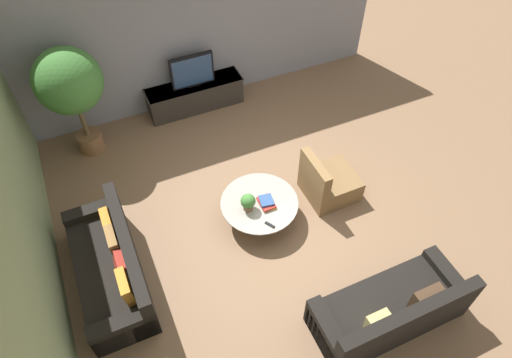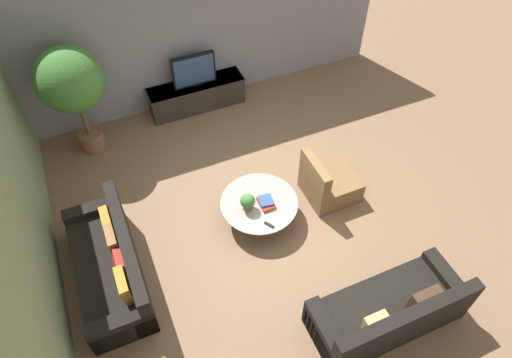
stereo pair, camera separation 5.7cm
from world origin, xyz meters
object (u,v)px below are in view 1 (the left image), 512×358
Objects in this scene: couch_by_wall at (112,267)px; armchair_wicker at (328,183)px; coffee_table at (259,207)px; potted_palm_tall at (69,85)px; potted_plant_tabletop at (248,202)px; media_console at (195,96)px; television at (192,71)px; couch_near_entry at (390,310)px.

armchair_wicker is at bearing 92.26° from couch_by_wall.
coffee_table is 0.59× the size of potted_palm_tall.
armchair_wicker is 1.44m from potted_plant_tabletop.
armchair_wicker is (1.23, -2.99, -0.01)m from media_console.
potted_plant_tabletop reaches higher than coffee_table.
couch_by_wall is 2.13m from potted_plant_tabletop.
media_console is at bearing 9.04° from potted_palm_tall.
television is 5.33m from couch_near_entry.
armchair_wicker is 0.42× the size of potted_palm_tall.
potted_plant_tabletop is at bearing -93.53° from television.
media_console is 0.57m from television.
coffee_table is 1.39× the size of armchair_wicker.
couch_by_wall reaches higher than potted_plant_tabletop.
television is at bearing 143.68° from couch_by_wall.
armchair_wicker reaches higher than couch_by_wall.
television reaches higher than couch_by_wall.
couch_near_entry reaches higher than potted_plant_tabletop.
couch_near_entry is at bearing -80.56° from television.
television is at bearing 86.47° from potted_plant_tabletop.
couch_by_wall is (-2.30, -3.12, -0.57)m from television.
television is 3.03m from coffee_table.
potted_palm_tall is 6.92× the size of potted_plant_tabletop.
television is 0.95× the size of armchair_wicker.
couch_by_wall is (-2.31, -0.15, 0.02)m from coffee_table.
potted_palm_tall is at bearing 175.88° from couch_by_wall.
potted_palm_tall is at bearing -171.01° from television.
coffee_table is at bearing -89.64° from media_console.
television is at bearing 90.36° from coffee_table.
potted_palm_tall is 3.41m from potted_plant_tabletop.
media_console reaches higher than coffee_table.
couch_near_entry is 2.47m from potted_plant_tabletop.
television is at bearing 22.44° from armchair_wicker.
potted_plant_tabletop is (-0.19, -3.01, -0.31)m from television.
couch_near_entry is 2.27m from armchair_wicker.
media_console is at bearing 143.69° from couch_by_wall.
couch_by_wall is 1.04× the size of couch_near_entry.
media_console is 3.88m from couch_by_wall.
coffee_table is 4.08× the size of potted_plant_tabletop.
coffee_table is 0.34m from potted_plant_tabletop.
couch_by_wall is 2.44× the size of armchair_wicker.
potted_plant_tabletop is (-1.06, 2.21, 0.26)m from couch_near_entry.
couch_by_wall is at bearing -33.63° from couch_near_entry.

